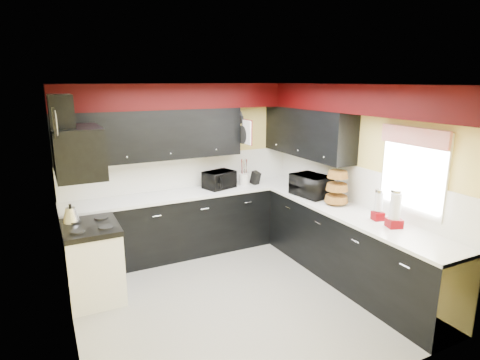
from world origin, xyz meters
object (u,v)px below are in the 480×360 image
at_px(toaster_oven, 220,180).
at_px(microwave, 311,186).
at_px(utensil_crock, 244,179).
at_px(knife_block, 255,178).
at_px(kettle, 71,215).

xyz_separation_m(toaster_oven, microwave, (0.99, -0.98, 0.02)).
distance_m(microwave, utensil_crock, 1.15).
relative_size(toaster_oven, utensil_crock, 2.51).
relative_size(microwave, knife_block, 2.68).
bearing_deg(kettle, utensil_crock, 12.51).
relative_size(utensil_crock, kettle, 0.92).
xyz_separation_m(microwave, knife_block, (-0.39, 0.93, -0.05)).
bearing_deg(microwave, knife_block, 14.85).
bearing_deg(utensil_crock, microwave, -60.82).
relative_size(utensil_crock, knife_block, 0.87).
distance_m(toaster_oven, kettle, 2.23).
bearing_deg(utensil_crock, toaster_oven, -178.15).
xyz_separation_m(microwave, kettle, (-3.14, 0.42, -0.08)).
relative_size(microwave, kettle, 2.82).
distance_m(utensil_crock, kettle, 2.65).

